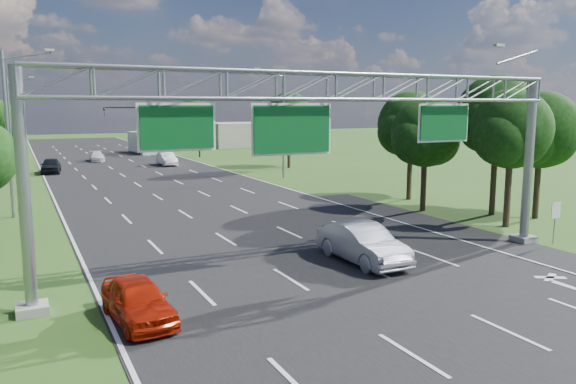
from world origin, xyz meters
TOP-DOWN VIEW (x-y plane):
  - ground at (0.00, 30.00)m, footprint 220.00×220.00m
  - road at (0.00, 30.00)m, footprint 18.00×180.00m
  - road_flare at (10.20, 14.00)m, footprint 3.00×30.00m
  - sign_gantry at (0.33, 12.00)m, footprint 23.50×1.00m
  - regulatory_sign at (12.40, 10.98)m, footprint 0.60×0.08m
  - traffic_signal at (7.48, 65.00)m, footprint 12.21×0.24m
  - streetlight_l_near at (-11.30, 30.00)m, footprint 2.97×0.22m
  - streetlight_l_far at (-11.30, 65.00)m, footprint 2.97×0.22m
  - streetlight_r_mid at (11.30, 40.00)m, footprint 2.97×0.22m
  - tree_cluster_right at (14.80, 19.19)m, footprint 9.91×14.60m
  - tree_verge_rd at (16.08, 48.04)m, footprint 5.76×4.80m
  - tree_verge_re at (14.08, 78.04)m, footprint 5.76×4.80m
  - building_right at (24.00, 82.00)m, footprint 12.00×9.00m
  - red_coupe at (-8.00, 9.80)m, footprint 2.01×4.18m
  - silver_sedan at (2.13, 12.39)m, footprint 1.85×5.13m
  - car_queue_a at (-2.09, 65.27)m, footprint 1.90×4.18m
  - car_queue_c at (-8.00, 54.06)m, footprint 2.31×4.70m
  - car_queue_d at (4.47, 56.52)m, footprint 1.56×4.44m
  - box_truck at (5.62, 75.20)m, footprint 3.00×8.20m

SIDE VIEW (x-z plane):
  - ground at x=0.00m, z-range 0.00..0.00m
  - road at x=0.00m, z-range -0.01..0.01m
  - road_flare at x=10.20m, z-range -0.01..0.01m
  - car_queue_a at x=-2.09m, z-range 0.00..1.19m
  - red_coupe at x=-8.00m, z-range 0.00..1.38m
  - car_queue_d at x=4.47m, z-range 0.00..1.46m
  - car_queue_c at x=-8.00m, z-range 0.00..1.54m
  - silver_sedan at x=2.13m, z-range 0.00..1.68m
  - box_truck at x=5.62m, z-range -0.06..2.95m
  - regulatory_sign at x=12.40m, z-range 0.46..2.56m
  - building_right at x=24.00m, z-range 0.00..4.00m
  - traffic_signal at x=7.48m, z-range 1.67..8.67m
  - tree_verge_re at x=14.08m, z-range 1.28..9.12m
  - tree_cluster_right at x=14.80m, z-range 0.97..9.65m
  - streetlight_l_near at x=-11.30m, z-range 0.50..10.66m
  - streetlight_l_far at x=-11.30m, z-range 0.50..10.66m
  - streetlight_r_mid at x=11.30m, z-range 0.50..10.66m
  - tree_verge_rd at x=16.08m, z-range 1.49..9.77m
  - sign_gantry at x=0.33m, z-range 2.11..11.67m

